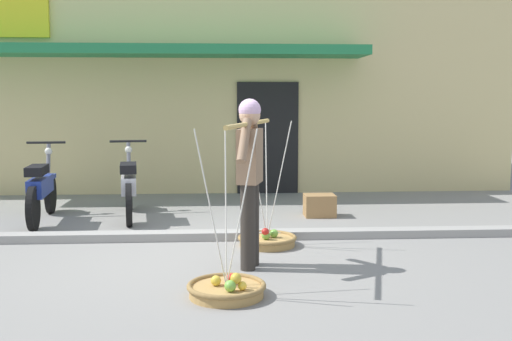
{
  "coord_description": "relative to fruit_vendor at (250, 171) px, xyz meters",
  "views": [
    {
      "loc": [
        0.23,
        -6.45,
        1.68
      ],
      "look_at": [
        0.67,
        0.6,
        0.85
      ],
      "focal_mm": 42.12,
      "sensor_mm": 36.0,
      "label": 1
    }
  ],
  "objects": [
    {
      "name": "fruit_basket_right_side",
      "position": [
        0.25,
        0.89,
        -0.9
      ],
      "size": [
        0.69,
        0.69,
        1.45
      ],
      "color": "#B2894C",
      "rests_on": "ground"
    },
    {
      "name": "fruit_vendor",
      "position": [
        0.0,
        0.0,
        0.0
      ],
      "size": [
        0.54,
        1.8,
        1.7
      ],
      "color": "#2D2823",
      "rests_on": "ground"
    },
    {
      "name": "motorcycle_nearest_shop",
      "position": [
        -2.76,
        2.46,
        -0.53
      ],
      "size": [
        0.54,
        1.82,
        1.09
      ],
      "color": "black",
      "rests_on": "ground"
    },
    {
      "name": "wooden_crate",
      "position": [
        1.15,
        2.61,
        -0.82
      ],
      "size": [
        0.44,
        0.36,
        0.32
      ],
      "primitive_type": "cube",
      "color": "olive",
      "rests_on": "ground"
    },
    {
      "name": "motorcycle_second_in_row",
      "position": [
        -1.59,
        2.67,
        -0.53
      ],
      "size": [
        0.54,
        1.81,
        1.09
      ],
      "color": "black",
      "rests_on": "ground"
    },
    {
      "name": "ground_plane",
      "position": [
        -0.53,
        0.55,
        -0.98
      ],
      "size": [
        90.0,
        90.0,
        0.0
      ],
      "primitive_type": "plane",
      "color": "gray"
    },
    {
      "name": "sidewalk_curb",
      "position": [
        -0.53,
        1.25,
        -0.93
      ],
      "size": [
        20.0,
        0.24,
        0.1
      ],
      "primitive_type": "cube",
      "color": "gray",
      "rests_on": "ground"
    },
    {
      "name": "fruit_basket_left_side",
      "position": [
        -0.25,
        -0.9,
        -0.9
      ],
      "size": [
        0.69,
        0.69,
        1.45
      ],
      "color": "#B2894C",
      "rests_on": "ground"
    },
    {
      "name": "storefront_building",
      "position": [
        -1.38,
        7.35,
        1.12
      ],
      "size": [
        13.0,
        6.0,
        4.2
      ],
      "color": "#DBC684",
      "rests_on": "ground"
    }
  ]
}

